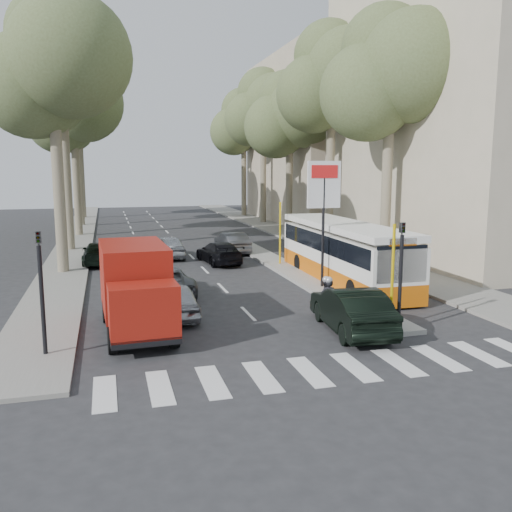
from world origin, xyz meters
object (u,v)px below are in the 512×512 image
at_px(dark_hatchback, 351,309).
at_px(red_truck, 136,287).
at_px(city_bus, 343,251).
at_px(motorcycle, 327,300).
at_px(silver_hatchback, 176,300).

height_order(dark_hatchback, red_truck, red_truck).
height_order(city_bus, motorcycle, city_bus).
relative_size(silver_hatchback, red_truck, 0.67).
xyz_separation_m(silver_hatchback, red_truck, (-1.46, -1.43, 0.88)).
distance_m(dark_hatchback, motorcycle, 1.41).
bearing_deg(dark_hatchback, red_truck, -9.78).
relative_size(city_bus, motorcycle, 5.69).
bearing_deg(red_truck, silver_hatchback, 41.73).
xyz_separation_m(silver_hatchback, city_bus, (8.30, 3.96, 0.87)).
bearing_deg(red_truck, dark_hatchback, -17.65).
distance_m(dark_hatchback, red_truck, 7.05).
xyz_separation_m(red_truck, city_bus, (9.76, 5.39, -0.01)).
distance_m(silver_hatchback, red_truck, 2.22).
xyz_separation_m(red_truck, motorcycle, (6.49, -0.45, -0.76)).
distance_m(silver_hatchback, city_bus, 9.24).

